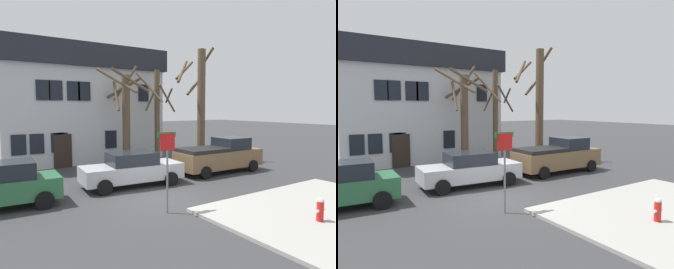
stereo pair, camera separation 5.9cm
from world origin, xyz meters
TOP-DOWN VIEW (x-y plane):
  - ground_plane at (0.00, 0.00)m, footprint 120.00×120.00m
  - building_main at (0.48, 12.07)m, footprint 11.34×6.53m
  - tree_bare_near at (2.00, 7.34)m, footprint 3.49×3.50m
  - tree_bare_mid at (4.49, 7.52)m, footprint 2.58×2.06m
  - tree_bare_far at (7.13, 6.18)m, footprint 2.87×2.42m
  - car_silver_sedan at (0.00, 2.59)m, footprint 4.94×2.35m
  - pickup_truck_brown at (5.71, 2.62)m, footprint 5.31×2.23m
  - fire_hydrant at (2.77, -5.16)m, footprint 0.42×0.22m
  - street_sign_pole at (-0.71, -1.54)m, footprint 0.76×0.07m

SIDE VIEW (x-z plane):
  - ground_plane at x=0.00m, z-range 0.00..0.00m
  - fire_hydrant at x=2.77m, z-range 0.13..0.90m
  - car_silver_sedan at x=0.00m, z-range 0.01..1.63m
  - pickup_truck_brown at x=5.71m, z-range -0.03..1.96m
  - street_sign_pole at x=-0.71m, z-range 0.58..3.48m
  - tree_bare_mid at x=4.49m, z-range 0.23..6.54m
  - tree_bare_near at x=2.00m, z-range 0.14..6.65m
  - building_main at x=0.48m, z-range 0.08..8.00m
  - tree_bare_far at x=7.13m, z-range 0.23..8.17m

